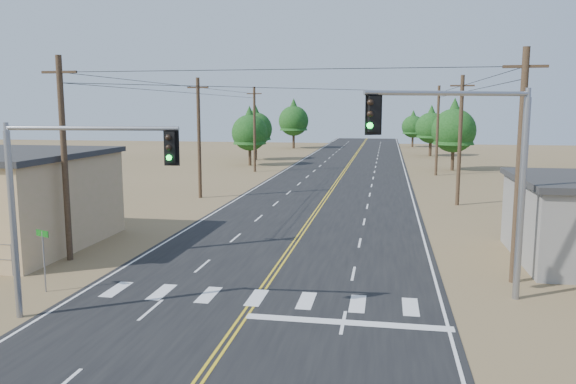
# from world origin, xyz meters

# --- Properties ---
(road) EXTENTS (15.00, 200.00, 0.02)m
(road) POSITION_xyz_m (0.00, 30.00, 0.01)
(road) COLOR black
(road) RESTS_ON ground
(utility_pole_left_near) EXTENTS (1.80, 0.30, 10.00)m
(utility_pole_left_near) POSITION_xyz_m (-10.50, 12.00, 5.12)
(utility_pole_left_near) COLOR #4C3826
(utility_pole_left_near) RESTS_ON ground
(utility_pole_left_mid) EXTENTS (1.80, 0.30, 10.00)m
(utility_pole_left_mid) POSITION_xyz_m (-10.50, 32.00, 5.12)
(utility_pole_left_mid) COLOR #4C3826
(utility_pole_left_mid) RESTS_ON ground
(utility_pole_left_far) EXTENTS (1.80, 0.30, 10.00)m
(utility_pole_left_far) POSITION_xyz_m (-10.50, 52.00, 5.12)
(utility_pole_left_far) COLOR #4C3826
(utility_pole_left_far) RESTS_ON ground
(utility_pole_right_near) EXTENTS (1.80, 0.30, 10.00)m
(utility_pole_right_near) POSITION_xyz_m (10.50, 12.00, 5.12)
(utility_pole_right_near) COLOR #4C3826
(utility_pole_right_near) RESTS_ON ground
(utility_pole_right_mid) EXTENTS (1.80, 0.30, 10.00)m
(utility_pole_right_mid) POSITION_xyz_m (10.50, 32.00, 5.12)
(utility_pole_right_mid) COLOR #4C3826
(utility_pole_right_mid) RESTS_ON ground
(utility_pole_right_far) EXTENTS (1.80, 0.30, 10.00)m
(utility_pole_right_far) POSITION_xyz_m (10.50, 52.00, 5.12)
(utility_pole_right_far) COLOR #4C3826
(utility_pole_right_far) RESTS_ON ground
(signal_mast_left) EXTENTS (6.22, 0.68, 7.01)m
(signal_mast_left) POSITION_xyz_m (-6.20, 4.66, 4.78)
(signal_mast_left) COLOR gray
(signal_mast_left) RESTS_ON ground
(signal_mast_right) EXTENTS (6.19, 3.07, 8.26)m
(signal_mast_right) POSITION_xyz_m (8.40, 8.92, 5.58)
(signal_mast_right) COLOR gray
(signal_mast_right) RESTS_ON ground
(street_sign) EXTENTS (0.72, 0.32, 2.59)m
(street_sign) POSITION_xyz_m (-8.75, 7.28, 1.73)
(street_sign) COLOR gray
(street_sign) RESTS_ON ground
(tree_left_near) EXTENTS (4.73, 4.73, 7.88)m
(tree_left_near) POSITION_xyz_m (-12.85, 59.14, 4.82)
(tree_left_near) COLOR #3F2D1E
(tree_left_near) RESTS_ON ground
(tree_left_mid) EXTENTS (4.91, 4.91, 8.18)m
(tree_left_mid) POSITION_xyz_m (-14.00, 67.25, 5.00)
(tree_left_mid) COLOR #3F2D1E
(tree_left_mid) RESTS_ON ground
(tree_left_far) EXTENTS (5.64, 5.64, 9.39)m
(tree_left_far) POSITION_xyz_m (-12.47, 92.17, 5.75)
(tree_left_far) COLOR #3F2D1E
(tree_left_far) RESTS_ON ground
(tree_right_near) EXTENTS (5.28, 5.28, 8.80)m
(tree_right_near) POSITION_xyz_m (12.88, 57.50, 5.38)
(tree_right_near) COLOR #3F2D1E
(tree_right_near) RESTS_ON ground
(tree_right_mid) EXTENTS (4.86, 4.86, 8.09)m
(tree_right_mid) POSITION_xyz_m (11.76, 78.46, 4.95)
(tree_right_mid) COLOR #3F2D1E
(tree_right_mid) RESTS_ON ground
(tree_right_far) EXTENTS (4.34, 4.34, 7.23)m
(tree_right_far) POSITION_xyz_m (9.91, 99.66, 4.42)
(tree_right_far) COLOR #3F2D1E
(tree_right_far) RESTS_ON ground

